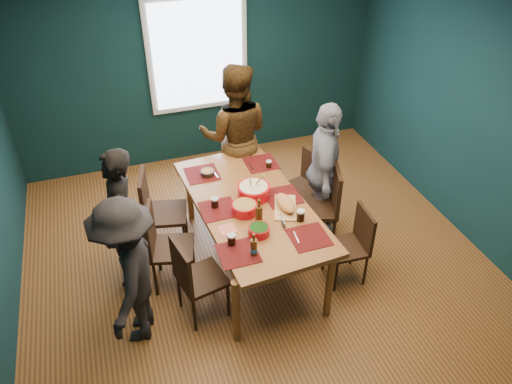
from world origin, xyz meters
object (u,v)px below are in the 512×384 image
at_px(chair_right_mid, 325,201).
at_px(bowl_herbs, 259,230).
at_px(chair_right_near, 354,240).
at_px(person_right, 324,171).
at_px(dining_table, 251,209).
at_px(person_far_left, 122,219).
at_px(chair_right_far, 306,180).
at_px(person_near_left, 129,273).
at_px(person_back, 235,136).
at_px(bowl_salad, 244,208).
at_px(chair_left_mid, 162,242).
at_px(chair_left_near, 193,275).
at_px(bowl_dumpling, 254,191).
at_px(chair_left_far, 156,207).
at_px(cutting_board, 285,204).

bearing_deg(chair_right_mid, bowl_herbs, -132.72).
bearing_deg(bowl_herbs, chair_right_near, -3.82).
xyz_separation_m(person_right, bowl_herbs, (-1.04, -0.78, 0.03)).
bearing_deg(person_right, dining_table, 128.16).
bearing_deg(person_far_left, chair_right_far, 106.00).
bearing_deg(person_near_left, bowl_herbs, 111.36).
height_order(person_near_left, bowl_herbs, person_near_left).
bearing_deg(person_back, bowl_salad, 96.14).
distance_m(chair_left_mid, bowl_herbs, 1.03).
relative_size(chair_left_near, chair_right_mid, 0.93).
distance_m(person_back, bowl_dumpling, 1.13).
bearing_deg(chair_left_far, bowl_salad, -27.16).
relative_size(chair_right_near, bowl_dumpling, 2.55).
relative_size(dining_table, person_back, 1.20).
xyz_separation_m(person_back, bowl_salad, (-0.31, -1.35, -0.05)).
bearing_deg(bowl_dumpling, person_back, 83.10).
distance_m(chair_left_near, cutting_board, 1.17).
xyz_separation_m(dining_table, bowl_herbs, (-0.08, -0.49, 0.12)).
bearing_deg(chair_left_mid, bowl_herbs, -14.25).
relative_size(chair_left_near, cutting_board, 1.69).
bearing_deg(cutting_board, person_back, 114.74).
height_order(dining_table, person_near_left, person_near_left).
distance_m(chair_right_near, bowl_salad, 1.19).
distance_m(person_far_left, cutting_board, 1.65).
height_order(chair_left_mid, chair_right_mid, chair_right_mid).
bearing_deg(chair_right_near, cutting_board, 153.56).
xyz_separation_m(dining_table, bowl_salad, (-0.11, -0.13, 0.13)).
bearing_deg(person_near_left, bowl_salad, 127.66).
height_order(person_far_left, person_near_left, person_far_left).
relative_size(chair_right_mid, bowl_herbs, 4.85).
bearing_deg(bowl_dumpling, chair_left_mid, -173.47).
xyz_separation_m(chair_right_mid, person_near_left, (-2.21, -0.64, 0.18)).
bearing_deg(dining_table, chair_left_near, -148.05).
height_order(bowl_herbs, cutting_board, cutting_board).
relative_size(bowl_salad, bowl_herbs, 1.25).
distance_m(chair_right_near, person_far_left, 2.38).
distance_m(person_right, person_near_left, 2.44).
relative_size(chair_left_far, bowl_herbs, 4.85).
bearing_deg(person_back, chair_right_far, 159.16).
xyz_separation_m(person_near_left, cutting_board, (1.62, 0.38, 0.09)).
bearing_deg(bowl_herbs, chair_left_far, 128.81).
height_order(dining_table, person_far_left, person_far_left).
bearing_deg(cutting_board, bowl_herbs, -122.23).
xyz_separation_m(chair_left_mid, person_back, (1.15, 1.24, 0.36)).
xyz_separation_m(chair_right_near, person_back, (-0.74, 1.78, 0.42)).
bearing_deg(chair_left_mid, chair_right_near, -1.67).
relative_size(chair_left_near, person_back, 0.51).
distance_m(chair_left_near, bowl_salad, 0.84).
height_order(chair_left_far, person_far_left, person_far_left).
xyz_separation_m(chair_left_far, person_back, (1.12, 0.67, 0.33)).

